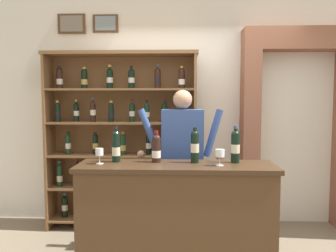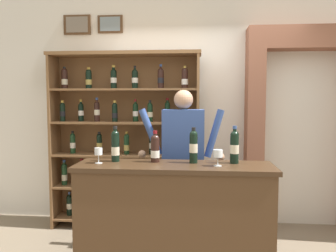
# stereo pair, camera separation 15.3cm
# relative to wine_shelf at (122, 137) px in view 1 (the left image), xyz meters

# --- Properties ---
(back_wall) EXTENTS (12.00, 0.19, 3.41)m
(back_wall) POSITION_rel_wine_shelf_xyz_m (0.85, 0.34, 0.59)
(back_wall) COLOR silver
(back_wall) RESTS_ON ground
(wine_shelf) EXTENTS (1.83, 0.35, 2.14)m
(wine_shelf) POSITION_rel_wine_shelf_xyz_m (0.00, 0.00, 0.00)
(wine_shelf) COLOR brown
(wine_shelf) RESTS_ON ground
(archway_doorway) EXTENTS (1.37, 0.45, 2.43)m
(archway_doorway) POSITION_rel_wine_shelf_xyz_m (2.15, 0.20, 0.22)
(archway_doorway) COLOR brown
(archway_doorway) RESTS_ON ground
(tasting_counter) EXTENTS (1.72, 0.48, 1.01)m
(tasting_counter) POSITION_rel_wine_shelf_xyz_m (0.68, -1.17, -0.62)
(tasting_counter) COLOR #4C331E
(tasting_counter) RESTS_ON ground
(shopkeeper) EXTENTS (0.88, 0.22, 1.67)m
(shopkeeper) POSITION_rel_wine_shelf_xyz_m (0.73, -0.64, -0.09)
(shopkeeper) COLOR #2D3347
(shopkeeper) RESTS_ON ground
(tasting_bottle_rosso) EXTENTS (0.07, 0.07, 0.32)m
(tasting_bottle_rosso) POSITION_rel_wine_shelf_xyz_m (0.14, -1.07, 0.04)
(tasting_bottle_rosso) COLOR black
(tasting_bottle_rosso) RESTS_ON tasting_counter
(tasting_bottle_vin_santo) EXTENTS (0.08, 0.08, 0.28)m
(tasting_bottle_vin_santo) POSITION_rel_wine_shelf_xyz_m (0.50, -1.07, 0.02)
(tasting_bottle_vin_santo) COLOR black
(tasting_bottle_vin_santo) RESTS_ON tasting_counter
(tasting_bottle_bianco) EXTENTS (0.07, 0.07, 0.32)m
(tasting_bottle_bianco) POSITION_rel_wine_shelf_xyz_m (0.84, -1.08, 0.05)
(tasting_bottle_bianco) COLOR black
(tasting_bottle_bianco) RESTS_ON tasting_counter
(tasting_bottle_prosecco) EXTENTS (0.08, 0.08, 0.33)m
(tasting_bottle_prosecco) POSITION_rel_wine_shelf_xyz_m (1.20, -1.07, 0.05)
(tasting_bottle_prosecco) COLOR black
(tasting_bottle_prosecco) RESTS_ON tasting_counter
(wine_glass_spare) EXTENTS (0.08, 0.08, 0.14)m
(wine_glass_spare) POSITION_rel_wine_shelf_xyz_m (1.05, -1.21, -0.01)
(wine_glass_spare) COLOR silver
(wine_glass_spare) RESTS_ON tasting_counter
(wine_glass_left) EXTENTS (0.07, 0.07, 0.14)m
(wine_glass_left) POSITION_rel_wine_shelf_xyz_m (0.01, -1.17, -0.01)
(wine_glass_left) COLOR silver
(wine_glass_left) RESTS_ON tasting_counter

